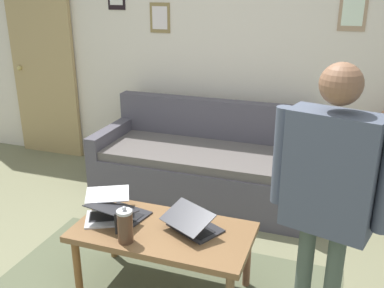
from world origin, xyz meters
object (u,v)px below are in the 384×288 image
at_px(laptop_left, 192,224).
at_px(laptop_right, 108,209).
at_px(person_standing, 329,187).
at_px(interior_door, 44,68).
at_px(laptop_center, 120,212).
at_px(french_press, 125,226).
at_px(couch, 205,166).
at_px(coffee_table, 163,237).

height_order(laptop_left, laptop_right, laptop_left).
bearing_deg(person_standing, interior_door, -33.91).
bearing_deg(laptop_center, french_press, 124.60).
xyz_separation_m(interior_door, french_press, (-2.13, 2.12, -0.45)).
height_order(couch, laptop_center, couch).
relative_size(laptop_right, person_standing, 0.27).
bearing_deg(laptop_right, laptop_center, -179.73).
distance_m(coffee_table, person_standing, 1.18).
height_order(couch, laptop_right, couch).
relative_size(laptop_center, laptop_right, 0.90).
distance_m(laptop_left, french_press, 0.43).
bearing_deg(laptop_right, coffee_table, 174.64).
height_order(coffee_table, laptop_left, laptop_left).
bearing_deg(couch, french_press, 90.58).
xyz_separation_m(couch, french_press, (-0.02, 1.61, 0.26)).
relative_size(couch, laptop_left, 4.87).
distance_m(coffee_table, french_press, 0.30).
height_order(coffee_table, french_press, french_press).
distance_m(interior_door, couch, 2.29).
xyz_separation_m(coffee_table, french_press, (0.16, 0.20, 0.16)).
bearing_deg(coffee_table, french_press, 51.95).
relative_size(laptop_center, person_standing, 0.25).
height_order(laptop_right, person_standing, person_standing).
bearing_deg(person_standing, laptop_right, -12.47).
bearing_deg(laptop_center, laptop_left, -177.86).
relative_size(interior_door, person_standing, 1.27).
relative_size(coffee_table, laptop_center, 2.85).
distance_m(couch, laptop_right, 1.41).
xyz_separation_m(couch, laptop_right, (0.24, 1.37, 0.20)).
distance_m(laptop_center, french_press, 0.30).
relative_size(couch, laptop_right, 4.52).
xyz_separation_m(french_press, person_standing, (-1.12, 0.07, 0.47)).
distance_m(couch, laptop_center, 1.40).
distance_m(laptop_right, french_press, 0.36).
xyz_separation_m(laptop_left, french_press, (0.34, 0.26, 0.06)).
xyz_separation_m(couch, person_standing, (-1.14, 1.68, 0.73)).
height_order(laptop_center, person_standing, person_standing).
xyz_separation_m(interior_door, laptop_right, (-1.87, 1.88, -0.51)).
distance_m(laptop_left, laptop_center, 0.50).
relative_size(coffee_table, laptop_left, 2.75).
height_order(interior_door, couch, interior_door).
relative_size(coffee_table, french_press, 4.75).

